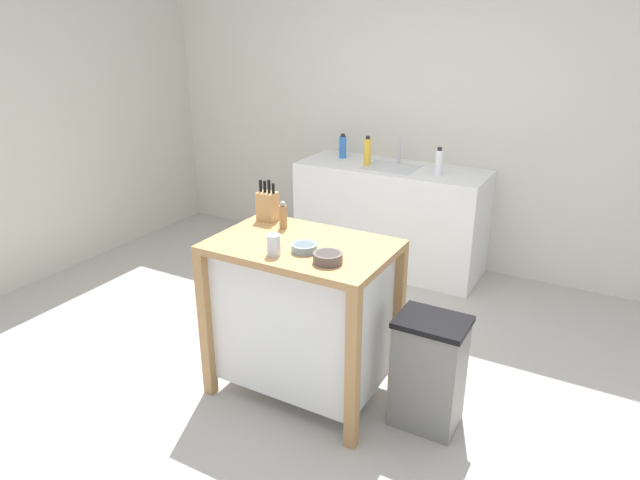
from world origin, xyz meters
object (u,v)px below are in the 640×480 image
object	(u,v)px
pepper_grinder	(283,216)
knife_block	(268,205)
kitchen_island	(303,311)
bowl_ceramic_small	(328,257)
bottle_hand_soap	(439,162)
trash_bin	(429,372)
bottle_spray_cleaner	(367,151)
bottle_dish_soap	(343,147)
drinking_cup	(274,245)
sink_faucet	(399,150)
bowl_ceramic_wide	(304,248)

from	to	relation	value
pepper_grinder	knife_block	bearing A→B (deg)	154.72
knife_block	kitchen_island	bearing A→B (deg)	-31.31
bowl_ceramic_small	bottle_hand_soap	size ratio (longest dim) A/B	0.66
kitchen_island	trash_bin	distance (m)	0.75
pepper_grinder	trash_bin	size ratio (longest dim) A/B	0.26
bottle_spray_cleaner	bottle_dish_soap	distance (m)	0.32
kitchen_island	bowl_ceramic_small	world-z (taller)	bowl_ceramic_small
bottle_dish_soap	bottle_hand_soap	xyz separation A→B (m)	(0.92, -0.17, 0.00)
kitchen_island	bowl_ceramic_small	bearing A→B (deg)	-32.79
bottle_hand_soap	kitchen_island	bearing A→B (deg)	-94.88
knife_block	bottle_spray_cleaner	xyz separation A→B (m)	(-0.11, 1.64, -0.01)
trash_bin	bowl_ceramic_small	bearing A→B (deg)	-155.23
trash_bin	bottle_hand_soap	distance (m)	1.96
drinking_cup	sink_faucet	xyz separation A→B (m)	(-0.22, 2.24, 0.02)
kitchen_island	bottle_spray_cleaner	xyz separation A→B (m)	(-0.47, 1.86, 0.49)
kitchen_island	pepper_grinder	distance (m)	0.55
drinking_cup	pepper_grinder	xyz separation A→B (m)	(-0.17, 0.35, 0.02)
pepper_grinder	bottle_hand_soap	bearing A→B (deg)	77.63
knife_block	bowl_ceramic_wide	bearing A→B (deg)	-35.77
drinking_cup	sink_faucet	distance (m)	2.25
knife_block	bottle_spray_cleaner	distance (m)	1.64
pepper_grinder	sink_faucet	xyz separation A→B (m)	(-0.05, 1.89, 0.00)
bottle_dish_soap	bottle_hand_soap	distance (m)	0.93
sink_faucet	bottle_hand_soap	xyz separation A→B (m)	(0.42, -0.23, -0.01)
drinking_cup	pepper_grinder	bearing A→B (deg)	115.46
drinking_cup	pepper_grinder	world-z (taller)	pepper_grinder
bottle_spray_cleaner	bottle_hand_soap	world-z (taller)	bottle_spray_cleaner
bowl_ceramic_small	drinking_cup	size ratio (longest dim) A/B	1.35
knife_block	bottle_spray_cleaner	world-z (taller)	knife_block
pepper_grinder	bottle_spray_cleaner	size ratio (longest dim) A/B	0.67
knife_block	trash_bin	bearing A→B (deg)	-8.10
pepper_grinder	bowl_ceramic_wide	bearing A→B (deg)	-40.59
knife_block	pepper_grinder	bearing A→B (deg)	-25.28
kitchen_island	bowl_ceramic_wide	size ratio (longest dim) A/B	7.34
trash_bin	sink_faucet	xyz separation A→B (m)	(-0.99, 1.98, 0.68)
trash_bin	pepper_grinder	bearing A→B (deg)	174.98
kitchen_island	sink_faucet	xyz separation A→B (m)	(-0.26, 2.04, 0.49)
drinking_cup	bottle_hand_soap	bearing A→B (deg)	84.36
knife_block	drinking_cup	xyz separation A→B (m)	(0.32, -0.42, -0.04)
bowl_ceramic_wide	bottle_hand_soap	xyz separation A→B (m)	(0.09, 1.91, 0.05)
kitchen_island	pepper_grinder	xyz separation A→B (m)	(-0.21, 0.15, 0.48)
knife_block	drinking_cup	bearing A→B (deg)	-52.80
kitchen_island	pepper_grinder	world-z (taller)	pepper_grinder
bowl_ceramic_small	bottle_hand_soap	distance (m)	1.98
knife_block	bottle_dish_soap	bearing A→B (deg)	102.76
pepper_grinder	bottle_dish_soap	world-z (taller)	bottle_dish_soap
drinking_cup	pepper_grinder	size ratio (longest dim) A/B	0.67
bowl_ceramic_wide	bowl_ceramic_small	distance (m)	0.18
knife_block	bowl_ceramic_small	size ratio (longest dim) A/B	1.69
knife_block	sink_faucet	xyz separation A→B (m)	(0.10, 1.82, -0.01)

